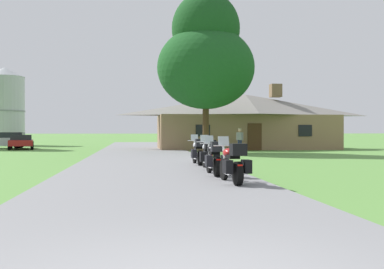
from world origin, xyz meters
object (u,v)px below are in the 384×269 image
(parked_red_sedan_far_left, at_px, (21,142))
(motorcycle_black_second_in_row, at_px, (214,159))
(metal_silo_distant, at_px, (5,106))
(parked_silver_suv_far_left, at_px, (3,139))
(motorcycle_silver_third_in_row, at_px, (208,155))
(motorcycle_red_nearest_to_camera, at_px, (233,164))
(bystander_gray_shirt_near_lodge, at_px, (240,139))
(tree_by_lodge_front, at_px, (206,56))
(motorcycle_silver_farthest_in_row, at_px, (198,152))

(parked_red_sedan_far_left, bearing_deg, motorcycle_black_second_in_row, -75.85)
(metal_silo_distant, xyz_separation_m, parked_silver_suv_far_left, (2.16, -8.95, -3.34))
(motorcycle_silver_third_in_row, height_order, parked_red_sedan_far_left, motorcycle_silver_third_in_row)
(parked_silver_suv_far_left, relative_size, parked_red_sedan_far_left, 1.05)
(motorcycle_black_second_in_row, xyz_separation_m, parked_red_sedan_far_left, (-11.87, 25.07, 0.03))
(parked_silver_suv_far_left, bearing_deg, motorcycle_silver_third_in_row, -153.71)
(motorcycle_red_nearest_to_camera, distance_m, bystander_gray_shirt_near_lodge, 21.73)
(bystander_gray_shirt_near_lodge, xyz_separation_m, tree_by_lodge_front, (-2.73, -1.48, 5.74))
(parked_red_sedan_far_left, bearing_deg, tree_by_lodge_front, -40.21)
(motorcycle_red_nearest_to_camera, bearing_deg, metal_silo_distant, 108.58)
(parked_red_sedan_far_left, bearing_deg, parked_silver_suv_far_left, 116.36)
(motorcycle_red_nearest_to_camera, bearing_deg, bystander_gray_shirt_near_lodge, 72.99)
(motorcycle_silver_third_in_row, xyz_separation_m, parked_silver_suv_far_left, (-14.28, 25.46, 0.17))
(motorcycle_silver_third_in_row, height_order, motorcycle_silver_farthest_in_row, same)
(motorcycle_silver_farthest_in_row, bearing_deg, motorcycle_red_nearest_to_camera, -92.30)
(metal_silo_distant, distance_m, parked_red_sedan_far_left, 13.10)
(tree_by_lodge_front, distance_m, metal_silo_distant, 27.15)
(motorcycle_silver_third_in_row, relative_size, metal_silo_distant, 0.25)
(motorcycle_red_nearest_to_camera, relative_size, parked_silver_suv_far_left, 0.44)
(bystander_gray_shirt_near_lodge, relative_size, metal_silo_distant, 0.20)
(motorcycle_black_second_in_row, height_order, metal_silo_distant, metal_silo_distant)
(tree_by_lodge_front, height_order, parked_silver_suv_far_left, tree_by_lodge_front)
(metal_silo_distant, bearing_deg, motorcycle_red_nearest_to_camera, -67.43)
(metal_silo_distant, bearing_deg, motorcycle_black_second_in_row, -66.23)
(parked_silver_suv_far_left, bearing_deg, motorcycle_black_second_in_row, -156.24)
(motorcycle_black_second_in_row, relative_size, tree_by_lodge_front, 0.19)
(motorcycle_silver_farthest_in_row, height_order, bystander_gray_shirt_near_lodge, bystander_gray_shirt_near_lodge)
(metal_silo_distant, height_order, parked_silver_suv_far_left, metal_silo_distant)
(motorcycle_silver_farthest_in_row, bearing_deg, bystander_gray_shirt_near_lodge, 68.29)
(bystander_gray_shirt_near_lodge, height_order, parked_red_sedan_far_left, bystander_gray_shirt_near_lodge)
(motorcycle_red_nearest_to_camera, height_order, motorcycle_black_second_in_row, same)
(motorcycle_silver_third_in_row, distance_m, parked_red_sedan_far_left, 25.57)
(metal_silo_distant, bearing_deg, motorcycle_silver_farthest_in_row, -62.86)
(motorcycle_silver_third_in_row, height_order, metal_silo_distant, metal_silo_distant)
(motorcycle_silver_farthest_in_row, relative_size, parked_silver_suv_far_left, 0.44)
(parked_silver_suv_far_left, bearing_deg, motorcycle_silver_farthest_in_row, -151.27)
(bystander_gray_shirt_near_lodge, distance_m, tree_by_lodge_front, 6.52)
(bystander_gray_shirt_near_lodge, height_order, parked_silver_suv_far_left, bystander_gray_shirt_near_lodge)
(tree_by_lodge_front, relative_size, parked_red_sedan_far_left, 2.48)
(parked_silver_suv_far_left, distance_m, parked_red_sedan_far_left, 3.66)
(motorcycle_silver_farthest_in_row, relative_size, metal_silo_distant, 0.25)
(tree_by_lodge_front, bearing_deg, parked_red_sedan_far_left, 150.98)
(tree_by_lodge_front, height_order, metal_silo_distant, tree_by_lodge_front)
(motorcycle_black_second_in_row, distance_m, metal_silo_distant, 40.48)
(motorcycle_silver_third_in_row, distance_m, parked_silver_suv_far_left, 29.19)
(motorcycle_silver_third_in_row, bearing_deg, motorcycle_red_nearest_to_camera, -90.36)
(parked_silver_suv_far_left, bearing_deg, motorcycle_red_nearest_to_camera, -157.96)
(motorcycle_silver_farthest_in_row, height_order, metal_silo_distant, metal_silo_distant)
(metal_silo_distant, distance_m, parked_silver_suv_far_left, 9.79)
(bystander_gray_shirt_near_lodge, bearing_deg, motorcycle_red_nearest_to_camera, 115.67)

